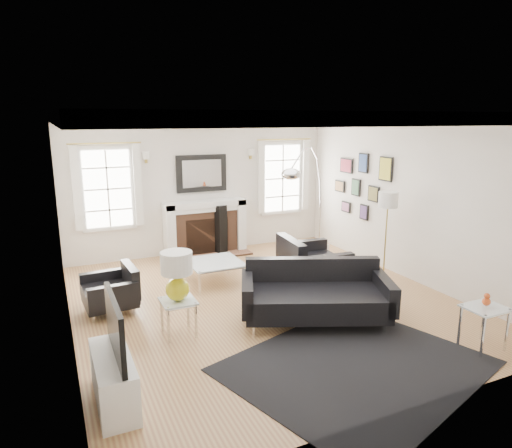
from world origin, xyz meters
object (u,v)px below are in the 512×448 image
fireplace (206,228)px  sofa (315,295)px  armchair_left (113,291)px  gourd_lamp (177,273)px  coffee_table (215,263)px  arc_floor_lamp (307,200)px  armchair_right (310,264)px

fireplace → sofa: size_ratio=0.77×
armchair_left → gourd_lamp: size_ratio=1.32×
fireplace → armchair_left: bearing=-134.3°
fireplace → coffee_table: 1.80m
coffee_table → arc_floor_lamp: (1.95, 0.28, 0.90)m
sofa → arc_floor_lamp: (1.17, 2.21, 0.89)m
armchair_right → arc_floor_lamp: arc_floor_lamp is taller
armchair_left → arc_floor_lamp: bearing=11.4°
coffee_table → arc_floor_lamp: bearing=8.3°
sofa → coffee_table: size_ratio=2.54×
arc_floor_lamp → coffee_table: bearing=-171.7°
armchair_right → coffee_table: armchair_right is taller
sofa → coffee_table: 2.08m
sofa → armchair_left: (-2.50, 1.47, -0.06)m
gourd_lamp → fireplace: bearing=66.0°
gourd_lamp → coffee_table: bearing=56.4°
gourd_lamp → arc_floor_lamp: size_ratio=0.28×
fireplace → sofa: (0.36, -3.67, -0.18)m
armchair_left → arc_floor_lamp: (3.67, 0.74, 0.95)m
gourd_lamp → sofa: bearing=-10.4°
armchair_left → coffee_table: 1.78m
sofa → coffee_table: sofa is taller
fireplace → gourd_lamp: bearing=-114.0°
fireplace → arc_floor_lamp: bearing=-43.8°
armchair_left → arc_floor_lamp: size_ratio=0.37×
coffee_table → arc_floor_lamp: size_ratio=0.38×
arc_floor_lamp → armchair_left: bearing=-168.6°
armchair_left → gourd_lamp: bearing=-59.8°
sofa → armchair_left: bearing=149.5°
armchair_right → arc_floor_lamp: (0.58, 1.10, 0.86)m
fireplace → armchair_left: fireplace is taller
armchair_right → gourd_lamp: 2.59m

